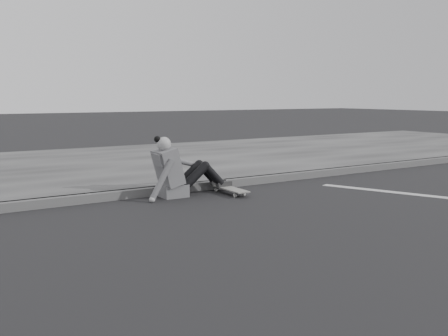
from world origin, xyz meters
name	(u,v)px	position (x,y,z in m)	size (l,w,h in m)	color
ground	(327,225)	(0.00, 0.00, 0.00)	(80.00, 80.00, 0.00)	black
curb	(210,185)	(0.00, 2.58, 0.06)	(24.00, 0.16, 0.12)	#494949
sidewalk	(137,163)	(0.00, 5.60, 0.06)	(24.00, 6.00, 0.12)	#3B3B3B
skateboard	(230,189)	(0.04, 2.09, 0.07)	(0.20, 0.78, 0.09)	#A2A29D
seated_woman	(177,171)	(-0.69, 2.34, 0.36)	(1.38, 0.46, 0.88)	#555557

